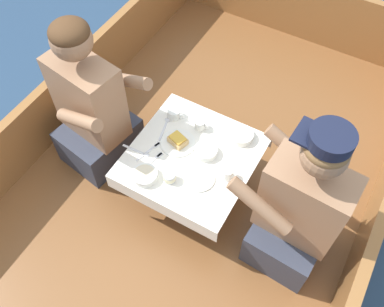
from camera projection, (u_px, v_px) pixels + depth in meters
The scene contains 23 objects.
ground_plane at pixel (185, 224), 2.88m from camera, with size 60.00×60.00×0.00m, color navy.
boat_deck at pixel (185, 213), 2.74m from camera, with size 2.08×3.62×0.34m, color brown.
gunwale_port at pixel (47, 115), 2.72m from camera, with size 0.06×3.62×0.42m, color #936033.
gunwale_starboard at pixel (358, 267), 2.15m from camera, with size 0.06×3.62×0.42m, color #936033.
bow_coaming at pixel (300, 8), 3.30m from camera, with size 1.96×0.06×0.48m, color #936033.
cockpit_table at pixel (192, 159), 2.39m from camera, with size 0.68×0.69×0.36m.
person_port at pixel (92, 109), 2.46m from camera, with size 0.57×0.51×1.03m.
person_starboard at pixel (299, 210), 2.10m from camera, with size 0.54×0.47×1.03m.
plate_sandwich at pixel (178, 143), 2.40m from camera, with size 0.20×0.20×0.01m.
plate_bread at pixel (200, 179), 2.27m from camera, with size 0.16×0.16×0.01m.
sandwich at pixel (178, 140), 2.38m from camera, with size 0.12×0.10×0.05m.
bowl_port_near at pixel (206, 151), 2.35m from camera, with size 0.13×0.13×0.04m.
bowl_starboard_near at pixel (145, 175), 2.26m from camera, with size 0.14×0.14×0.04m.
bowl_center_far at pixel (241, 135), 2.41m from camera, with size 0.14×0.14×0.04m.
coffee_cup_port at pixel (200, 125), 2.44m from camera, with size 0.09×0.06×0.06m.
coffee_cup_starboard at pixel (174, 113), 2.50m from camera, with size 0.10×0.08×0.05m.
coffee_cup_center at pixel (228, 174), 2.25m from camera, with size 0.09×0.06×0.07m.
tin_can at pixel (170, 177), 2.25m from camera, with size 0.07×0.07×0.05m.
utensil_spoon_starboard at pixel (140, 152), 2.37m from camera, with size 0.17×0.03×0.01m.
utensil_spoon_port at pixel (165, 125), 2.48m from camera, with size 0.06×0.17×0.01m.
utensil_fork_starboard at pixel (150, 150), 2.38m from camera, with size 0.06×0.17×0.00m.
utensil_knife_port at pixel (206, 211), 2.16m from camera, with size 0.17×0.03×0.00m.
utensil_fork_port at pixel (153, 160), 2.34m from camera, with size 0.06×0.17×0.00m.
Camera 1 is at (0.66, -1.08, 2.63)m, focal length 40.00 mm.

